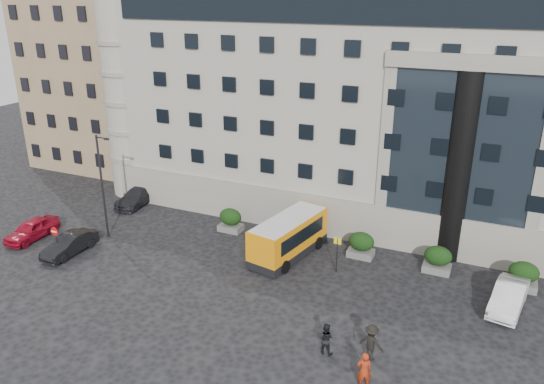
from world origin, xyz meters
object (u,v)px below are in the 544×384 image
(parked_car_a, at_px, (32,229))
(parked_car_c, at_px, (137,196))
(hedge_e, at_px, (523,275))
(bus_stop_sign, at_px, (337,249))
(red_truck, at_px, (188,164))
(hedge_b, at_px, (293,231))
(no_entry_sign, at_px, (55,236))
(street_lamp, at_px, (103,183))
(pedestrian_c, at_px, (371,342))
(white_taxi, at_px, (509,297))
(pedestrian_a, at_px, (364,371))
(hedge_c, at_px, (361,245))
(minibus, at_px, (289,236))
(hedge_a, at_px, (231,220))
(pedestrian_b, at_px, (326,339))
(parked_car_b, at_px, (70,244))
(parked_car_d, at_px, (169,176))
(hedge_d, at_px, (438,259))

(parked_car_a, bearing_deg, parked_car_c, 70.90)
(hedge_e, bearing_deg, bus_stop_sign, -166.08)
(red_truck, height_order, parked_car_a, red_truck)
(hedge_b, xyz_separation_m, no_entry_sign, (-14.20, -8.84, 0.72))
(street_lamp, xyz_separation_m, pedestrian_c, (21.75, -5.78, -3.38))
(white_taxi, distance_m, pedestrian_a, 11.68)
(bus_stop_sign, distance_m, white_taxi, 10.59)
(bus_stop_sign, height_order, pedestrian_a, bus_stop_sign)
(pedestrian_a, bearing_deg, parked_car_a, -32.02)
(hedge_c, bearing_deg, minibus, -156.99)
(hedge_a, height_order, bus_stop_sign, bus_stop_sign)
(red_truck, height_order, pedestrian_a, red_truck)
(street_lamp, distance_m, pedestrian_b, 20.78)
(hedge_c, relative_size, hedge_e, 1.00)
(no_entry_sign, bearing_deg, parked_car_b, 63.68)
(pedestrian_b, bearing_deg, hedge_b, -59.59)
(bus_stop_sign, xyz_separation_m, parked_car_d, (-20.13, 9.90, -1.04))
(no_entry_sign, height_order, parked_car_d, no_entry_sign)
(bus_stop_sign, xyz_separation_m, pedestrian_a, (4.53, -10.00, -0.75))
(parked_car_a, xyz_separation_m, pedestrian_c, (26.81, -3.21, 0.24))
(bus_stop_sign, bearing_deg, pedestrian_b, -76.10)
(hedge_b, height_order, parked_car_a, hedge_b)
(parked_car_d, bearing_deg, hedge_d, -11.88)
(hedge_e, height_order, no_entry_sign, no_entry_sign)
(hedge_a, relative_size, street_lamp, 0.23)
(hedge_d, xyz_separation_m, no_entry_sign, (-24.60, -8.84, 0.72))
(red_truck, height_order, pedestrian_c, red_truck)
(white_taxi, relative_size, pedestrian_c, 2.38)
(hedge_d, xyz_separation_m, hedge_e, (5.20, 0.00, 0.00))
(parked_car_a, distance_m, parked_car_b, 4.44)
(hedge_b, relative_size, pedestrian_b, 1.05)
(parked_car_b, xyz_separation_m, pedestrian_b, (20.17, -3.02, 0.16))
(street_lamp, distance_m, parked_car_b, 4.95)
(bus_stop_sign, xyz_separation_m, no_entry_sign, (-18.50, -6.04, -0.08))
(parked_car_c, xyz_separation_m, parked_car_d, (-0.60, 5.65, -0.03))
(bus_stop_sign, height_order, parked_car_b, bus_stop_sign)
(hedge_c, height_order, hedge_e, same)
(hedge_d, bearing_deg, pedestrian_b, -110.04)
(white_taxi, xyz_separation_m, pedestrian_a, (-6.02, -10.01, 0.21))
(hedge_e, relative_size, parked_car_d, 0.37)
(parked_car_d, xyz_separation_m, pedestrian_b, (22.18, -18.19, 0.19))
(parked_car_b, height_order, pedestrian_c, pedestrian_c)
(parked_car_a, distance_m, pedestrian_b, 24.83)
(parked_car_a, bearing_deg, red_truck, 78.22)
(hedge_b, height_order, hedge_e, same)
(pedestrian_a, bearing_deg, hedge_a, -63.03)
(street_lamp, bearing_deg, pedestrian_a, -20.01)
(no_entry_sign, xyz_separation_m, pedestrian_c, (22.81, -1.74, -0.66))
(hedge_b, bearing_deg, street_lamp, -159.93)
(hedge_d, relative_size, bus_stop_sign, 0.73)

